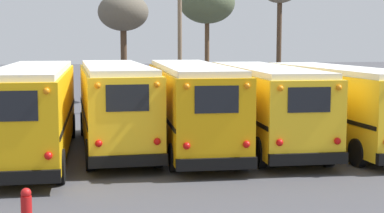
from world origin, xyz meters
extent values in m
plane|color=#424247|center=(0.00, 0.00, 0.00)|extent=(160.00, 160.00, 0.00)
cube|color=#EAAA0F|center=(-5.81, -0.69, 1.73)|extent=(2.54, 10.83, 2.73)
cube|color=white|center=(-5.81, -0.69, 3.19)|extent=(2.35, 10.39, 0.20)
cube|color=black|center=(-5.91, -6.12, 0.54)|extent=(2.40, 0.24, 0.36)
cube|color=black|center=(-5.91, -6.09, 2.48)|extent=(1.29, 0.05, 0.82)
sphere|color=red|center=(-5.03, -6.14, 1.11)|extent=(0.22, 0.22, 0.22)
sphere|color=orange|center=(-5.03, -6.14, 2.87)|extent=(0.18, 0.18, 0.18)
cube|color=black|center=(-7.00, -0.67, 1.52)|extent=(0.21, 10.57, 0.14)
cube|color=black|center=(-4.63, -0.71, 1.52)|extent=(0.21, 10.57, 0.14)
cylinder|color=black|center=(-6.84, 3.42, 0.52)|extent=(0.30, 1.04, 1.04)
cylinder|color=black|center=(-4.65, 3.39, 0.52)|extent=(0.30, 1.04, 1.04)
cylinder|color=black|center=(-4.79, -4.80, 0.52)|extent=(0.30, 1.04, 1.04)
cube|color=yellow|center=(-2.91, 0.45, 1.72)|extent=(2.67, 9.80, 2.72)
cube|color=white|center=(-2.91, 0.45, 3.19)|extent=(2.47, 9.41, 0.20)
cube|color=black|center=(-2.76, -4.45, 0.54)|extent=(2.43, 0.27, 0.36)
cube|color=black|center=(-2.76, -4.43, 2.47)|extent=(1.31, 0.07, 0.82)
sphere|color=red|center=(-3.65, -4.49, 1.11)|extent=(0.22, 0.22, 0.22)
sphere|color=orange|center=(-3.65, -4.49, 2.87)|extent=(0.18, 0.18, 0.18)
sphere|color=red|center=(-1.87, -4.44, 1.11)|extent=(0.22, 0.22, 0.22)
sphere|color=orange|center=(-1.87, -4.44, 2.87)|extent=(0.18, 0.18, 0.18)
cube|color=black|center=(-4.11, 0.42, 1.52)|extent=(0.31, 9.54, 0.14)
cube|color=black|center=(-1.70, 0.49, 1.52)|extent=(0.31, 9.54, 0.14)
cylinder|color=black|center=(-4.13, 3.98, 0.52)|extent=(0.31, 1.04, 1.03)
cylinder|color=black|center=(-1.90, 4.05, 0.52)|extent=(0.31, 1.04, 1.03)
cylinder|color=black|center=(-3.91, -3.15, 0.52)|extent=(0.31, 1.04, 1.03)
cylinder|color=black|center=(-1.69, -3.08, 0.52)|extent=(0.31, 1.04, 1.03)
cube|color=#E5A00C|center=(0.00, 0.09, 1.70)|extent=(2.76, 10.62, 2.75)
cube|color=white|center=(0.00, 0.09, 3.18)|extent=(2.55, 10.19, 0.20)
cube|color=black|center=(-0.16, -5.23, 0.51)|extent=(2.48, 0.28, 0.36)
cube|color=black|center=(-0.16, -5.20, 2.46)|extent=(1.34, 0.07, 0.82)
sphere|color=red|center=(-1.08, -5.21, 1.08)|extent=(0.22, 0.22, 0.22)
sphere|color=orange|center=(-1.08, -5.21, 2.86)|extent=(0.18, 0.18, 0.18)
sphere|color=red|center=(0.75, -5.26, 1.08)|extent=(0.22, 0.22, 0.22)
sphere|color=orange|center=(0.75, -5.26, 2.86)|extent=(0.18, 0.18, 0.18)
cube|color=black|center=(-1.23, 0.12, 1.50)|extent=(0.34, 10.33, 0.14)
cube|color=black|center=(1.23, 0.05, 1.50)|extent=(0.34, 10.33, 0.14)
cylinder|color=black|center=(-1.01, 4.09, 0.47)|extent=(0.31, 0.95, 0.94)
cylinder|color=black|center=(1.26, 4.02, 0.47)|extent=(0.31, 0.95, 0.94)
cylinder|color=black|center=(-1.26, -3.85, 0.47)|extent=(0.31, 0.95, 0.94)
cylinder|color=black|center=(1.01, -3.92, 0.47)|extent=(0.31, 0.95, 0.94)
cube|color=yellow|center=(2.91, 0.00, 1.67)|extent=(2.78, 10.37, 2.61)
cube|color=white|center=(2.91, 0.00, 3.08)|extent=(2.57, 9.95, 0.20)
cube|color=black|center=(2.76, -5.19, 0.55)|extent=(2.54, 0.27, 0.36)
cube|color=black|center=(2.76, -5.17, 2.39)|extent=(1.37, 0.07, 0.78)
sphere|color=red|center=(1.83, -5.17, 1.09)|extent=(0.22, 0.22, 0.22)
sphere|color=orange|center=(1.83, -5.17, 2.76)|extent=(0.18, 0.18, 0.18)
sphere|color=red|center=(3.69, -5.23, 1.09)|extent=(0.22, 0.22, 0.22)
sphere|color=orange|center=(3.69, -5.23, 2.76)|extent=(0.18, 0.18, 0.18)
cube|color=black|center=(1.65, 0.03, 1.48)|extent=(0.31, 10.09, 0.14)
cube|color=black|center=(4.16, -0.04, 1.48)|extent=(0.31, 10.09, 0.14)
cylinder|color=black|center=(1.85, 3.88, 0.53)|extent=(0.31, 1.07, 1.06)
cylinder|color=black|center=(4.18, 3.81, 0.53)|extent=(0.31, 1.07, 1.06)
cylinder|color=black|center=(1.63, -3.82, 0.53)|extent=(0.31, 1.07, 1.06)
cylinder|color=black|center=(3.96, -3.88, 0.53)|extent=(0.31, 1.07, 1.06)
cube|color=yellow|center=(5.81, -0.48, 1.65)|extent=(2.94, 9.97, 2.62)
cube|color=white|center=(5.81, -0.48, 3.06)|extent=(2.73, 9.56, 0.20)
cube|color=black|center=(4.62, -0.55, 1.45)|extent=(0.59, 9.63, 0.14)
cube|color=black|center=(7.01, -0.41, 1.45)|extent=(0.59, 9.63, 0.14)
cylinder|color=black|center=(4.50, 3.07, 0.48)|extent=(0.34, 0.97, 0.96)
cylinder|color=black|center=(6.70, 3.20, 0.48)|extent=(0.34, 0.97, 0.96)
cylinder|color=black|center=(4.92, -4.16, 0.48)|extent=(0.34, 0.97, 0.96)
cylinder|color=#75604C|center=(1.37, 11.49, 4.66)|extent=(0.25, 0.25, 9.33)
cylinder|color=#473323|center=(8.96, 16.25, 3.46)|extent=(0.33, 0.33, 6.91)
cylinder|color=brown|center=(4.47, 18.69, 2.86)|extent=(0.32, 0.32, 5.71)
ellipsoid|color=#4C563D|center=(4.47, 18.69, 6.79)|extent=(3.91, 3.91, 2.93)
cylinder|color=#473323|center=(-1.47, 17.63, 2.56)|extent=(0.42, 0.42, 5.12)
ellipsoid|color=#5B5447|center=(-1.47, 17.63, 6.05)|extent=(3.38, 3.38, 2.53)
sphere|color=#B21414|center=(-5.32, -9.28, 0.92)|extent=(0.23, 0.23, 0.23)
camera|label=1|loc=(-3.97, -22.19, 4.25)|focal=55.00mm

